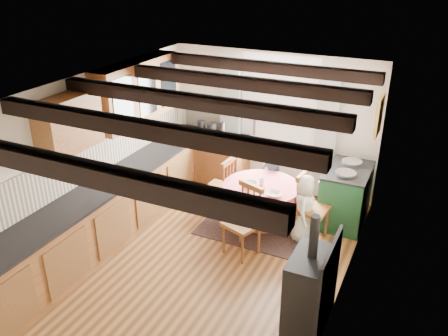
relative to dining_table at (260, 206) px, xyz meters
The scene contains 40 objects.
floor 1.45m from the dining_table, 104.27° to the right, with size 3.60×5.50×0.00m, color #9D6834.
ceiling 2.49m from the dining_table, 104.27° to the right, with size 3.60×5.50×0.00m, color white.
wall_back 1.66m from the dining_table, 104.01° to the left, with size 3.60×0.00×2.40m, color silver.
wall_left 2.68m from the dining_table, 147.60° to the right, with size 0.00×5.50×2.40m, color silver.
wall_right 2.17m from the dining_table, 43.13° to the right, with size 0.00×5.50×2.40m, color silver.
beam_a 3.91m from the dining_table, 95.88° to the right, with size 3.60×0.16×0.16m, color black.
beam_b 3.09m from the dining_table, 98.34° to the right, with size 3.60×0.16×0.16m, color black.
beam_c 2.41m from the dining_table, 104.27° to the right, with size 3.60×0.16×0.16m, color black.
beam_d 2.02m from the dining_table, 133.75° to the right, with size 3.60×0.16×0.16m, color black.
beam_e 2.09m from the dining_table, 118.49° to the left, with size 3.60×0.16×0.16m, color black.
splash_left 2.52m from the dining_table, 153.46° to the right, with size 0.02×4.50×0.55m, color beige.
splash_back 2.10m from the dining_table, 134.54° to the left, with size 1.40×0.02×0.55m, color beige.
base_cabinet_left 2.30m from the dining_table, 143.59° to the right, with size 0.60×5.30×0.88m, color #9B5E31.
base_cabinet_back 1.77m from the dining_table, 142.07° to the left, with size 1.30×0.60×0.88m, color #9B5E31.
worktop_left 2.34m from the dining_table, 143.29° to the right, with size 0.64×5.30×0.04m, color black.
worktop_back 1.84m from the dining_table, 142.59° to the left, with size 1.30×0.64×0.04m, color black.
wall_cabinet_glass 2.55m from the dining_table, behind, with size 0.34×1.80×0.90m, color #9B5E31.
wall_cabinet_solid 3.01m from the dining_table, 139.94° to the right, with size 0.34×0.90×0.70m, color #9B5E31.
window_frame 1.87m from the dining_table, 100.17° to the left, with size 1.34×0.03×1.54m, color white.
window_pane 1.88m from the dining_table, 100.14° to the left, with size 1.20×0.01×1.40m, color white.
curtain_left 1.85m from the dining_table, 130.40° to the left, with size 0.35×0.10×2.10m, color #A1A79D.
curtain_right 1.61m from the dining_table, 64.89° to the left, with size 0.35×0.10×2.10m, color #A1A79D.
curtain_rod 2.27m from the dining_table, 100.83° to the left, with size 0.03×0.03×2.00m, color black.
wall_picture 2.18m from the dining_table, 33.38° to the left, with size 0.04×0.50×0.60m, color gold.
wall_plate 2.04m from the dining_table, 62.61° to the left, with size 0.30×0.30×0.02m, color silver.
rug 0.34m from the dining_table, ahead, with size 1.71×1.33×0.01m, color black.
dining_table is the anchor object (origin of this frame).
chair_near 0.80m from the dining_table, 88.09° to the right, with size 0.44×0.46×1.03m, color brown, non-canonical shape.
chair_left 0.77m from the dining_table, behind, with size 0.42×0.44×0.98m, color brown, non-canonical shape.
chair_right 0.81m from the dining_table, ahead, with size 0.44×0.46×1.03m, color brown, non-canonical shape.
aga_range 1.33m from the dining_table, 31.99° to the left, with size 0.64×0.99×0.91m, color #184726, non-canonical shape.
cast_iron_stove 2.13m from the dining_table, 54.08° to the right, with size 0.42×0.70×1.40m, color black, non-canonical shape.
child_far 0.67m from the dining_table, 95.09° to the left, with size 0.37×0.24×1.02m, color #2C414A.
child_right 0.70m from the dining_table, ahead, with size 0.50×0.33×1.03m, color silver.
bowl_a 0.52m from the dining_table, 39.66° to the right, with size 0.23×0.23×0.06m, color silver.
bowl_b 0.42m from the dining_table, 146.15° to the right, with size 0.21×0.21×0.07m, color silver.
cup 0.39m from the dining_table, 105.55° to the left, with size 0.09×0.09×0.09m, color silver.
canister_tall 2.04m from the dining_table, 145.47° to the left, with size 0.13×0.13×0.22m, color #262628.
canister_wide 1.92m from the dining_table, 140.98° to the left, with size 0.17×0.17×0.19m, color #262628.
canister_slim 1.70m from the dining_table, 137.71° to the left, with size 0.10×0.10×0.27m, color #262628.
Camera 1 is at (2.49, -4.44, 3.82)m, focal length 37.26 mm.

